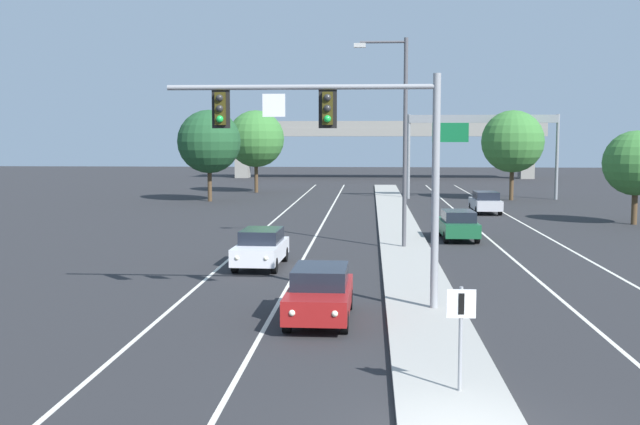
# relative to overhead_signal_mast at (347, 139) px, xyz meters

# --- Properties ---
(median_island) EXTENTS (2.40, 110.00, 0.15)m
(median_island) POSITION_rel_overhead_signal_mast_xyz_m (2.44, 7.74, -5.30)
(median_island) COLOR #9E9B93
(median_island) RESTS_ON ground
(lane_stripe_oncoming_center) EXTENTS (0.14, 100.00, 0.01)m
(lane_stripe_oncoming_center) POSITION_rel_overhead_signal_mast_xyz_m (-2.26, 14.74, -5.37)
(lane_stripe_oncoming_center) COLOR silver
(lane_stripe_oncoming_center) RESTS_ON ground
(lane_stripe_receding_center) EXTENTS (0.14, 100.00, 0.01)m
(lane_stripe_receding_center) POSITION_rel_overhead_signal_mast_xyz_m (7.14, 14.74, -5.37)
(lane_stripe_receding_center) COLOR silver
(lane_stripe_receding_center) RESTS_ON ground
(edge_stripe_left) EXTENTS (0.14, 100.00, 0.01)m
(edge_stripe_left) POSITION_rel_overhead_signal_mast_xyz_m (-5.56, 14.74, -5.37)
(edge_stripe_left) COLOR silver
(edge_stripe_left) RESTS_ON ground
(edge_stripe_right) EXTENTS (0.14, 100.00, 0.01)m
(edge_stripe_right) POSITION_rel_overhead_signal_mast_xyz_m (10.44, 14.74, -5.37)
(edge_stripe_right) COLOR silver
(edge_stripe_right) RESTS_ON ground
(overhead_signal_mast) EXTENTS (8.39, 0.44, 7.20)m
(overhead_signal_mast) POSITION_rel_overhead_signal_mast_xyz_m (0.00, 0.00, 0.00)
(overhead_signal_mast) COLOR gray
(overhead_signal_mast) RESTS_ON median_island
(median_sign_post) EXTENTS (0.60, 0.10, 2.20)m
(median_sign_post) POSITION_rel_overhead_signal_mast_xyz_m (2.61, -7.84, -3.79)
(median_sign_post) COLOR gray
(median_sign_post) RESTS_ON median_island
(street_lamp_median) EXTENTS (2.58, 0.28, 10.00)m
(street_lamp_median) POSITION_rel_overhead_signal_mast_xyz_m (2.17, 13.47, 0.42)
(street_lamp_median) COLOR #4C4C51
(street_lamp_median) RESTS_ON median_island
(car_oncoming_red) EXTENTS (1.87, 4.49, 1.58)m
(car_oncoming_red) POSITION_rel_overhead_signal_mast_xyz_m (-0.75, -1.20, -4.56)
(car_oncoming_red) COLOR maroon
(car_oncoming_red) RESTS_ON ground
(car_oncoming_white) EXTENTS (1.92, 4.51, 1.58)m
(car_oncoming_white) POSITION_rel_overhead_signal_mast_xyz_m (-3.84, 8.02, -4.56)
(car_oncoming_white) COLOR silver
(car_oncoming_white) RESTS_ON ground
(car_receding_green) EXTENTS (1.91, 4.50, 1.58)m
(car_receding_green) POSITION_rel_overhead_signal_mast_xyz_m (5.41, 17.20, -4.56)
(car_receding_green) COLOR #195633
(car_receding_green) RESTS_ON ground
(car_receding_silver) EXTENTS (1.86, 4.49, 1.58)m
(car_receding_silver) POSITION_rel_overhead_signal_mast_xyz_m (9.04, 31.83, -4.56)
(car_receding_silver) COLOR #B7B7BC
(car_receding_silver) RESTS_ON ground
(highway_sign_gantry) EXTENTS (13.28, 0.42, 7.50)m
(highway_sign_gantry) POSITION_rel_overhead_signal_mast_xyz_m (10.64, 44.79, 0.79)
(highway_sign_gantry) COLOR gray
(highway_sign_gantry) RESTS_ON ground
(overpass_bridge) EXTENTS (42.40, 6.40, 7.65)m
(overpass_bridge) POSITION_rel_overhead_signal_mast_xyz_m (2.44, 80.12, 0.40)
(overpass_bridge) COLOR gray
(overpass_bridge) RESTS_ON ground
(tree_far_right_a) EXTENTS (4.07, 4.07, 5.89)m
(tree_far_right_a) POSITION_rel_overhead_signal_mast_xyz_m (17.28, 25.23, -1.54)
(tree_far_right_a) COLOR #4C3823
(tree_far_right_a) RESTS_ON ground
(tree_far_left_a) EXTENTS (5.64, 5.64, 8.16)m
(tree_far_left_a) POSITION_rel_overhead_signal_mast_xyz_m (-10.60, 51.79, -0.05)
(tree_far_left_a) COLOR #4C3823
(tree_far_left_a) RESTS_ON ground
(tree_far_right_c) EXTENTS (5.41, 5.41, 7.82)m
(tree_far_right_c) POSITION_rel_overhead_signal_mast_xyz_m (13.06, 43.80, -0.27)
(tree_far_right_c) COLOR #4C3823
(tree_far_right_c) RESTS_ON ground
(tree_far_left_c) EXTENTS (5.40, 5.40, 7.81)m
(tree_far_left_c) POSITION_rel_overhead_signal_mast_xyz_m (-12.98, 40.88, -0.28)
(tree_far_left_c) COLOR #4C3823
(tree_far_left_c) RESTS_ON ground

